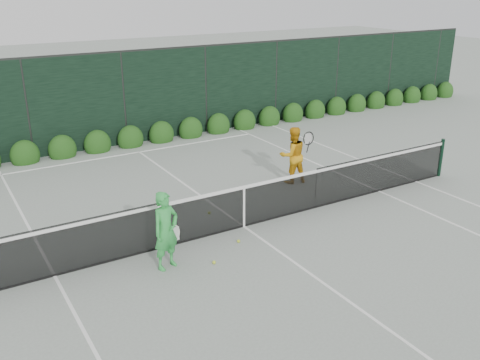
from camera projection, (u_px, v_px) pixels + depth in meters
ground at (244, 227)px, 11.89m from camera, size 80.00×80.00×0.00m
tennis_net at (243, 205)px, 11.69m from camera, size 12.90×0.10×1.07m
player_woman at (166, 231)px, 9.96m from camera, size 0.67×0.52×1.54m
player_man at (293, 155)px, 14.24m from camera, size 0.91×0.69×1.54m
court_lines at (244, 226)px, 11.89m from camera, size 11.03×23.83×0.01m
windscreen_fence at (326, 206)px, 9.18m from camera, size 32.00×21.07×3.06m
hedge_row at (131, 139)px, 17.54m from camera, size 31.66×0.65×0.94m
tennis_balls at (220, 237)px, 11.34m from camera, size 1.09×2.19×0.07m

